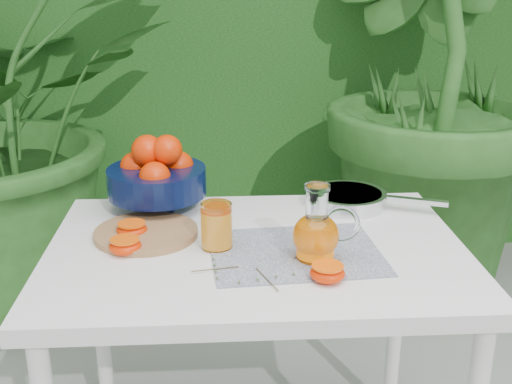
{
  "coord_description": "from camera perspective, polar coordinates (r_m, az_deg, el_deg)",
  "views": [
    {
      "loc": [
        -0.16,
        -1.41,
        1.39
      ],
      "look_at": [
        -0.07,
        0.01,
        0.88
      ],
      "focal_mm": 45.0,
      "sensor_mm": 36.0,
      "label": 1
    }
  ],
  "objects": [
    {
      "name": "cutting_board",
      "position": [
        1.62,
        -9.74,
        -3.61
      ],
      "size": [
        0.32,
        0.32,
        0.02
      ],
      "primitive_type": "cylinder",
      "rotation": [
        0.0,
        0.0,
        0.28
      ],
      "color": "olive",
      "rests_on": "white_table"
    },
    {
      "name": "juice_tumbler",
      "position": [
        1.51,
        -3.53,
        -3.07
      ],
      "size": [
        0.09,
        0.09,
        0.11
      ],
      "color": "white",
      "rests_on": "white_table"
    },
    {
      "name": "juice_pitcher",
      "position": [
        1.46,
        5.43,
        -3.68
      ],
      "size": [
        0.16,
        0.13,
        0.18
      ],
      "color": "white",
      "rests_on": "white_table"
    },
    {
      "name": "potted_plant_right",
      "position": [
        2.71,
        14.66,
        10.28
      ],
      "size": [
        2.41,
        2.41,
        1.96
      ],
      "primitive_type": "imported",
      "rotation": [
        0.0,
        0.0,
        1.84
      ],
      "color": "#27551D",
      "rests_on": "ground"
    },
    {
      "name": "fruit_bowl",
      "position": [
        1.76,
        -8.81,
        1.51
      ],
      "size": [
        0.28,
        0.28,
        0.21
      ],
      "color": "black",
      "rests_on": "white_table"
    },
    {
      "name": "saute_pan",
      "position": [
        1.81,
        8.23,
        -0.55
      ],
      "size": [
        0.4,
        0.28,
        0.04
      ],
      "color": "silver",
      "rests_on": "white_table"
    },
    {
      "name": "hedge_backdrop",
      "position": [
        3.49,
        0.16,
        16.43
      ],
      "size": [
        8.0,
        1.65,
        2.5
      ],
      "color": "#124213",
      "rests_on": "ground"
    },
    {
      "name": "orange_halves",
      "position": [
        1.5,
        -5.92,
        -4.99
      ],
      "size": [
        0.54,
        0.35,
        0.04
      ],
      "color": "#FF3702",
      "rests_on": "white_table"
    },
    {
      "name": "white_table",
      "position": [
        1.58,
        0.04,
        -7.49
      ],
      "size": [
        1.0,
        0.7,
        0.75
      ],
      "color": "white",
      "rests_on": "ground"
    },
    {
      "name": "thyme_sprigs",
      "position": [
        1.44,
        1.17,
        -6.47
      ],
      "size": [
        0.34,
        0.26,
        0.01
      ],
      "color": "brown",
      "rests_on": "white_table"
    },
    {
      "name": "placemat",
      "position": [
        1.51,
        3.52,
        -5.37
      ],
      "size": [
        0.41,
        0.33,
        0.0
      ],
      "primitive_type": "cube",
      "rotation": [
        0.0,
        0.0,
        0.08
      ],
      "color": "#0D1C4A",
      "rests_on": "white_table"
    }
  ]
}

